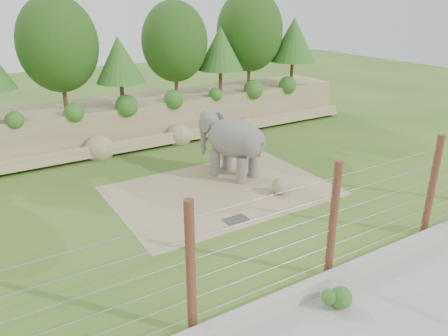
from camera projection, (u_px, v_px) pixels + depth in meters
ground at (249, 219)px, 17.92m from camera, size 90.00×90.00×0.00m
back_embankment at (141, 76)px, 26.79m from camera, size 30.00×5.52×8.77m
dirt_patch at (222, 191)px, 20.53m from camera, size 10.00×7.00×0.02m
drain_grate at (236, 219)px, 17.84m from camera, size 1.00×0.60×0.03m
elephant at (234, 147)px, 21.70m from camera, size 2.89×4.18×3.12m
stone_ball at (280, 186)px, 20.03m from camera, size 0.80×0.80×0.80m
retaining_wall at (339, 276)px, 13.86m from camera, size 26.00×0.35×0.50m
walkway at (390, 319)px, 12.37m from camera, size 26.00×4.00×0.01m
barrier_fence at (333, 221)px, 13.62m from camera, size 20.26×0.26×4.00m
walkway_shrub at (335, 299)px, 12.71m from camera, size 0.63×0.63×0.63m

